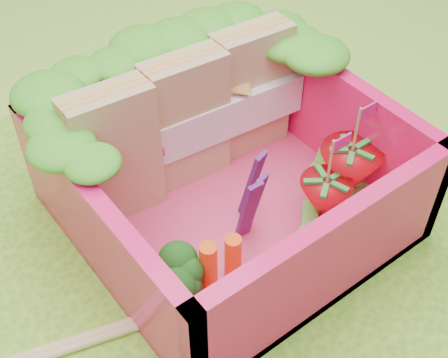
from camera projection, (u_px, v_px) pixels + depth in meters
name	position (u px, v px, depth m)	size (l,w,h in m)	color
ground	(221.00, 224.00, 2.89)	(14.00, 14.00, 0.00)	#98C638
placemat	(221.00, 221.00, 2.88)	(2.60, 2.60, 0.03)	#61AA26
bento_floor	(227.00, 212.00, 2.86)	(1.30, 1.30, 0.05)	#DF396B
bento_box	(227.00, 173.00, 2.69)	(1.30, 1.30, 0.55)	#F7145E
lettuce_ruffle	(164.00, 61.00, 2.70)	(1.43, 0.77, 0.11)	#39951B
sandwich_stack	(187.00, 120.00, 2.79)	(1.18, 0.29, 0.65)	tan
broccoli	(176.00, 284.00, 2.35)	(0.32, 0.32, 0.24)	#588E44
carrot_sticks	(220.00, 265.00, 2.46)	(0.20, 0.08, 0.29)	#FF5815
purple_wedges	(251.00, 199.00, 2.63)	(0.19, 0.15, 0.38)	#511B60
strawberry_left	(324.00, 200.00, 2.72)	(0.23, 0.23, 0.47)	#B30B0B
strawberry_right	(348.00, 173.00, 2.80)	(0.28, 0.28, 0.52)	#B30B0B
snap_peas	(327.00, 196.00, 2.86)	(0.61, 0.51, 0.05)	#60B438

